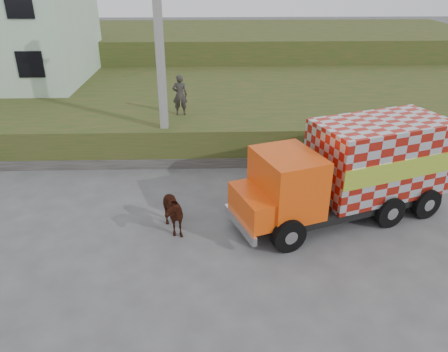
{
  "coord_description": "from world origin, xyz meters",
  "views": [
    {
      "loc": [
        0.81,
        -11.69,
        7.22
      ],
      "look_at": [
        1.2,
        0.56,
        1.3
      ],
      "focal_mm": 35.0,
      "sensor_mm": 36.0,
      "label": 1
    }
  ],
  "objects_px": {
    "utility_pole": "(161,61)",
    "cargo_truck": "(353,170)",
    "cow": "(169,211)",
    "pedestrian": "(180,95)"
  },
  "relations": [
    {
      "from": "utility_pole",
      "to": "pedestrian",
      "type": "height_order",
      "value": "utility_pole"
    },
    {
      "from": "utility_pole",
      "to": "pedestrian",
      "type": "distance_m",
      "value": 2.44
    },
    {
      "from": "cow",
      "to": "pedestrian",
      "type": "height_order",
      "value": "pedestrian"
    },
    {
      "from": "utility_pole",
      "to": "cargo_truck",
      "type": "height_order",
      "value": "utility_pole"
    },
    {
      "from": "cow",
      "to": "utility_pole",
      "type": "bearing_deg",
      "value": 71.59
    },
    {
      "from": "utility_pole",
      "to": "cow",
      "type": "bearing_deg",
      "value": -84.0
    },
    {
      "from": "utility_pole",
      "to": "cow",
      "type": "relative_size",
      "value": 5.08
    },
    {
      "from": "cow",
      "to": "pedestrian",
      "type": "xyz_separation_m",
      "value": [
        0.0,
        6.71,
        1.68
      ]
    },
    {
      "from": "cow",
      "to": "pedestrian",
      "type": "distance_m",
      "value": 6.92
    },
    {
      "from": "utility_pole",
      "to": "cargo_truck",
      "type": "relative_size",
      "value": 1.13
    }
  ]
}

